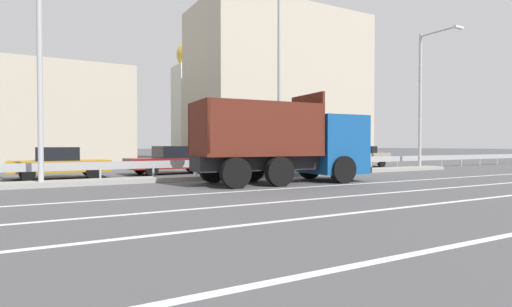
{
  "coord_description": "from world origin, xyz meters",
  "views": [
    {
      "loc": [
        -7.76,
        -13.45,
        1.44
      ],
      "look_at": [
        0.31,
        0.84,
        1.11
      ],
      "focal_mm": 28.0,
      "sensor_mm": 36.0,
      "label": 1
    }
  ],
  "objects_px": {
    "median_road_sign": "(196,151)",
    "church_tower": "(191,101)",
    "street_lamp_3": "(423,93)",
    "parked_car_2": "(60,163)",
    "street_lamp_1": "(40,24)",
    "dump_truck": "(301,148)",
    "street_lamp_2": "(281,58)",
    "parked_car_4": "(276,158)",
    "parked_car_5": "(356,156)",
    "parked_car_3": "(173,160)"
  },
  "relations": [
    {
      "from": "median_road_sign",
      "to": "street_lamp_3",
      "type": "xyz_separation_m",
      "value": [
        14.23,
        -0.05,
        3.35
      ]
    },
    {
      "from": "parked_car_2",
      "to": "church_tower",
      "type": "height_order",
      "value": "church_tower"
    },
    {
      "from": "parked_car_4",
      "to": "church_tower",
      "type": "xyz_separation_m",
      "value": [
        3.12,
        22.7,
        5.74
      ]
    },
    {
      "from": "parked_car_2",
      "to": "parked_car_5",
      "type": "relative_size",
      "value": 0.84
    },
    {
      "from": "parked_car_5",
      "to": "church_tower",
      "type": "height_order",
      "value": "church_tower"
    },
    {
      "from": "parked_car_3",
      "to": "church_tower",
      "type": "bearing_deg",
      "value": -26.63
    },
    {
      "from": "street_lamp_2",
      "to": "dump_truck",
      "type": "bearing_deg",
      "value": -107.86
    },
    {
      "from": "parked_car_2",
      "to": "dump_truck",
      "type": "bearing_deg",
      "value": 52.62
    },
    {
      "from": "median_road_sign",
      "to": "church_tower",
      "type": "distance_m",
      "value": 29.1
    },
    {
      "from": "street_lamp_2",
      "to": "parked_car_3",
      "type": "xyz_separation_m",
      "value": [
        -3.97,
        3.83,
        -4.85
      ]
    },
    {
      "from": "dump_truck",
      "to": "median_road_sign",
      "type": "height_order",
      "value": "dump_truck"
    },
    {
      "from": "street_lamp_3",
      "to": "church_tower",
      "type": "height_order",
      "value": "church_tower"
    },
    {
      "from": "parked_car_2",
      "to": "street_lamp_2",
      "type": "bearing_deg",
      "value": 70.18
    },
    {
      "from": "street_lamp_3",
      "to": "parked_car_2",
      "type": "xyz_separation_m",
      "value": [
        -19.14,
        3.53,
        -3.87
      ]
    },
    {
      "from": "median_road_sign",
      "to": "street_lamp_2",
      "type": "height_order",
      "value": "street_lamp_2"
    },
    {
      "from": "parked_car_3",
      "to": "parked_car_5",
      "type": "xyz_separation_m",
      "value": [
        12.58,
        0.2,
        0.01
      ]
    },
    {
      "from": "street_lamp_3",
      "to": "church_tower",
      "type": "relative_size",
      "value": 0.57
    },
    {
      "from": "street_lamp_1",
      "to": "parked_car_3",
      "type": "distance_m",
      "value": 8.74
    },
    {
      "from": "parked_car_4",
      "to": "street_lamp_2",
      "type": "bearing_deg",
      "value": -25.75
    },
    {
      "from": "median_road_sign",
      "to": "street_lamp_3",
      "type": "relative_size",
      "value": 0.29
    },
    {
      "from": "median_road_sign",
      "to": "church_tower",
      "type": "bearing_deg",
      "value": 70.1
    },
    {
      "from": "parked_car_4",
      "to": "median_road_sign",
      "type": "bearing_deg",
      "value": -53.68
    },
    {
      "from": "street_lamp_1",
      "to": "parked_car_4",
      "type": "height_order",
      "value": "street_lamp_1"
    },
    {
      "from": "street_lamp_1",
      "to": "street_lamp_3",
      "type": "bearing_deg",
      "value": 0.58
    },
    {
      "from": "street_lamp_2",
      "to": "parked_car_3",
      "type": "relative_size",
      "value": 2.21
    },
    {
      "from": "dump_truck",
      "to": "church_tower",
      "type": "distance_m",
      "value": 30.96
    },
    {
      "from": "parked_car_2",
      "to": "parked_car_4",
      "type": "distance_m",
      "value": 11.56
    },
    {
      "from": "street_lamp_2",
      "to": "church_tower",
      "type": "bearing_deg",
      "value": 78.47
    },
    {
      "from": "street_lamp_1",
      "to": "church_tower",
      "type": "relative_size",
      "value": 0.72
    },
    {
      "from": "parked_car_2",
      "to": "church_tower",
      "type": "xyz_separation_m",
      "value": [
        14.66,
        23.44,
        5.75
      ]
    },
    {
      "from": "parked_car_3",
      "to": "church_tower",
      "type": "relative_size",
      "value": 0.33
    },
    {
      "from": "dump_truck",
      "to": "church_tower",
      "type": "height_order",
      "value": "church_tower"
    },
    {
      "from": "dump_truck",
      "to": "parked_car_5",
      "type": "height_order",
      "value": "dump_truck"
    },
    {
      "from": "median_road_sign",
      "to": "street_lamp_3",
      "type": "height_order",
      "value": "street_lamp_3"
    },
    {
      "from": "median_road_sign",
      "to": "street_lamp_1",
      "type": "xyz_separation_m",
      "value": [
        -5.68,
        -0.25,
        4.35
      ]
    },
    {
      "from": "street_lamp_1",
      "to": "parked_car_2",
      "type": "xyz_separation_m",
      "value": [
        0.77,
        3.73,
        -4.87
      ]
    },
    {
      "from": "church_tower",
      "to": "parked_car_3",
      "type": "bearing_deg",
      "value": -112.31
    },
    {
      "from": "street_lamp_3",
      "to": "street_lamp_2",
      "type": "bearing_deg",
      "value": 179.34
    },
    {
      "from": "parked_car_4",
      "to": "parked_car_5",
      "type": "xyz_separation_m",
      "value": [
        6.25,
        -0.13,
        0.02
      ]
    },
    {
      "from": "median_road_sign",
      "to": "parked_car_3",
      "type": "xyz_separation_m",
      "value": [
        0.29,
        3.89,
        -0.5
      ]
    },
    {
      "from": "dump_truck",
      "to": "parked_car_5",
      "type": "distance_m",
      "value": 11.89
    },
    {
      "from": "church_tower",
      "to": "parked_car_4",
      "type": "bearing_deg",
      "value": -97.84
    },
    {
      "from": "street_lamp_3",
      "to": "church_tower",
      "type": "xyz_separation_m",
      "value": [
        -4.48,
        26.97,
        1.88
      ]
    },
    {
      "from": "dump_truck",
      "to": "median_road_sign",
      "type": "relative_size",
      "value": 3.01
    },
    {
      "from": "dump_truck",
      "to": "median_road_sign",
      "type": "bearing_deg",
      "value": -127.55
    },
    {
      "from": "street_lamp_2",
      "to": "church_tower",
      "type": "xyz_separation_m",
      "value": [
        5.48,
        26.85,
        0.88
      ]
    },
    {
      "from": "street_lamp_1",
      "to": "street_lamp_2",
      "type": "bearing_deg",
      "value": 1.83
    },
    {
      "from": "street_lamp_1",
      "to": "parked_car_5",
      "type": "bearing_deg",
      "value": 13.18
    },
    {
      "from": "parked_car_4",
      "to": "parked_car_5",
      "type": "height_order",
      "value": "parked_car_5"
    },
    {
      "from": "street_lamp_2",
      "to": "parked_car_4",
      "type": "distance_m",
      "value": 6.82
    }
  ]
}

